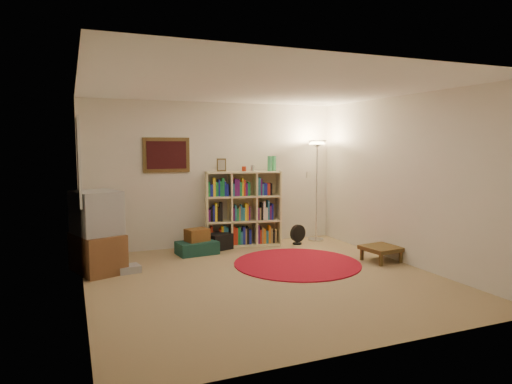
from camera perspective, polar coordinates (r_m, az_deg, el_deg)
room at (r=5.93m, az=0.63°, el=0.96°), size 4.54×4.54×2.54m
bookshelf at (r=8.02m, az=-1.77°, el=-2.21°), size 1.36×0.61×1.57m
floor_lamp at (r=8.42m, az=7.64°, el=4.29°), size 0.45×0.45×1.85m
floor_fan at (r=8.19m, az=5.24°, el=-5.31°), size 0.32×0.20×0.35m
tv_stand at (r=6.73m, az=-19.22°, el=-4.88°), size 0.77×0.92×1.14m
dvd_box at (r=6.68m, az=-15.63°, el=-9.24°), size 0.34×0.29×0.10m
suitcase at (r=7.53m, az=-7.38°, el=-6.92°), size 0.68×0.48×0.21m
wicker_basket at (r=7.52m, az=-7.37°, el=-5.34°), size 0.41×0.34×0.20m
duffel_bag at (r=7.83m, az=-4.66°, el=-6.16°), size 0.47×0.42×0.27m
paper_towel at (r=8.19m, az=-2.43°, el=-5.72°), size 0.12×0.12×0.24m
red_rug at (r=6.91m, az=5.17°, el=-8.87°), size 1.89×1.89×0.02m
side_table at (r=7.25m, az=15.38°, el=-6.86°), size 0.57×0.57×0.23m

